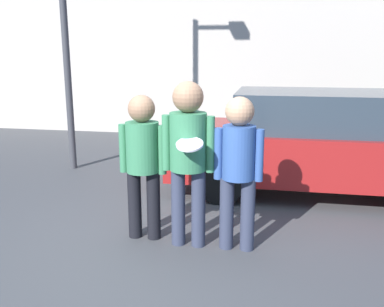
{
  "coord_description": "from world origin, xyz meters",
  "views": [
    {
      "loc": [
        1.15,
        -4.12,
        2.05
      ],
      "look_at": [
        0.3,
        0.33,
        0.97
      ],
      "focal_mm": 40.0,
      "sensor_mm": 36.0,
      "label": 1
    }
  ],
  "objects_px": {
    "person_middle_with_frisbee": "(188,149)",
    "parked_car_near": "(316,143)",
    "person_right": "(238,162)",
    "person_left": "(143,156)"
  },
  "relations": [
    {
      "from": "person_left",
      "to": "person_right",
      "type": "xyz_separation_m",
      "value": [
        1.05,
        -0.09,
        0.0
      ]
    },
    {
      "from": "person_left",
      "to": "parked_car_near",
      "type": "xyz_separation_m",
      "value": [
        2.02,
        2.07,
        -0.21
      ]
    },
    {
      "from": "person_left",
      "to": "person_right",
      "type": "distance_m",
      "value": 1.05
    },
    {
      "from": "person_left",
      "to": "person_right",
      "type": "bearing_deg",
      "value": -4.8
    },
    {
      "from": "person_middle_with_frisbee",
      "to": "parked_car_near",
      "type": "bearing_deg",
      "value": 55.44
    },
    {
      "from": "person_middle_with_frisbee",
      "to": "parked_car_near",
      "type": "distance_m",
      "value": 2.66
    },
    {
      "from": "person_right",
      "to": "parked_car_near",
      "type": "distance_m",
      "value": 2.38
    },
    {
      "from": "person_middle_with_frisbee",
      "to": "person_right",
      "type": "xyz_separation_m",
      "value": [
        0.52,
        0.01,
        -0.12
      ]
    },
    {
      "from": "person_left",
      "to": "person_middle_with_frisbee",
      "type": "xyz_separation_m",
      "value": [
        0.52,
        -0.1,
        0.12
      ]
    },
    {
      "from": "parked_car_near",
      "to": "person_middle_with_frisbee",
      "type": "bearing_deg",
      "value": -124.56
    }
  ]
}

